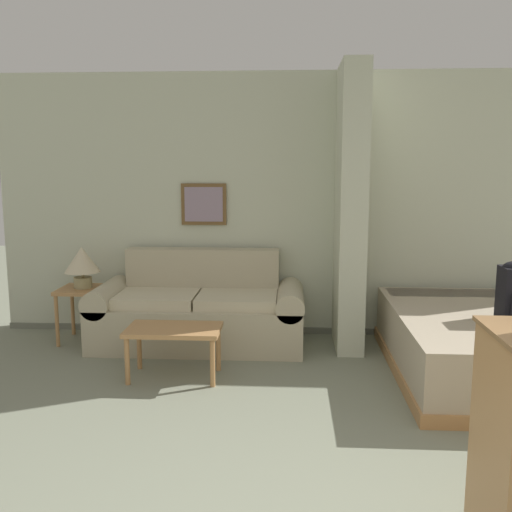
% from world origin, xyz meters
% --- Properties ---
extents(wall_back, '(6.39, 0.16, 2.60)m').
position_xyz_m(wall_back, '(-0.00, 4.03, 1.29)').
color(wall_back, beige).
rests_on(wall_back, ground_plane).
extents(wall_partition_pillar, '(0.24, 0.73, 2.60)m').
position_xyz_m(wall_partition_pillar, '(0.30, 3.61, 1.30)').
color(wall_partition_pillar, beige).
rests_on(wall_partition_pillar, ground_plane).
extents(couch, '(2.00, 0.84, 0.89)m').
position_xyz_m(couch, '(-1.11, 3.55, 0.32)').
color(couch, '#B7AD8E').
rests_on(couch, ground_plane).
extents(coffee_table, '(0.75, 0.44, 0.42)m').
position_xyz_m(coffee_table, '(-1.18, 2.67, 0.36)').
color(coffee_table, '#B27F4C').
rests_on(coffee_table, ground_plane).
extents(side_table, '(0.45, 0.45, 0.53)m').
position_xyz_m(side_table, '(-2.24, 3.59, 0.44)').
color(side_table, '#B27F4C').
rests_on(side_table, ground_plane).
extents(table_lamp, '(0.34, 0.34, 0.40)m').
position_xyz_m(table_lamp, '(-2.24, 3.59, 0.78)').
color(table_lamp, tan).
rests_on(table_lamp, side_table).
extents(bed, '(1.68, 2.07, 0.51)m').
position_xyz_m(bed, '(1.45, 2.90, 0.26)').
color(bed, '#B27F4C').
rests_on(bed, ground_plane).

